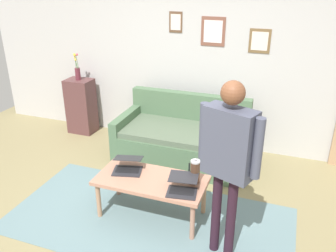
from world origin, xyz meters
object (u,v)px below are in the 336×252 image
(side_shelf, at_px, (81,106))
(person_standing, at_px, (228,151))
(couch, at_px, (182,140))
(laptop_center, at_px, (182,187))
(laptop_left, at_px, (128,166))
(flower_vase, at_px, (77,71))
(coffee_table, at_px, (151,183))
(french_press, at_px, (195,171))

(side_shelf, bearing_deg, person_standing, 144.38)
(couch, distance_m, laptop_center, 1.51)
(laptop_left, relative_size, flower_vase, 0.89)
(coffee_table, relative_size, french_press, 4.23)
(laptop_left, xyz_separation_m, flower_vase, (1.62, -1.59, 0.53))
(couch, bearing_deg, person_standing, 119.24)
(couch, xyz_separation_m, person_standing, (-0.91, 1.63, 0.79))
(couch, relative_size, flower_vase, 4.15)
(laptop_left, bearing_deg, person_standing, 161.30)
(coffee_table, bearing_deg, side_shelf, -40.92)
(side_shelf, height_order, person_standing, person_standing)
(laptop_left, bearing_deg, flower_vase, -44.48)
(couch, height_order, laptop_left, couch)
(side_shelf, distance_m, person_standing, 3.47)
(couch, bearing_deg, coffee_table, 93.25)
(couch, distance_m, french_press, 1.35)
(french_press, distance_m, flower_vase, 2.89)
(coffee_table, distance_m, french_press, 0.49)
(coffee_table, xyz_separation_m, laptop_left, (0.31, -0.08, 0.10))
(coffee_table, xyz_separation_m, side_shelf, (1.93, -1.68, 0.04))
(french_press, height_order, side_shelf, side_shelf)
(coffee_table, relative_size, person_standing, 0.69)
(flower_vase, height_order, person_standing, person_standing)
(french_press, bearing_deg, coffee_table, 13.19)
(coffee_table, distance_m, laptop_center, 0.40)
(flower_vase, bearing_deg, side_shelf, -93.06)
(laptop_left, xyz_separation_m, laptop_center, (-0.69, 0.18, -0.00))
(french_press, bearing_deg, laptop_center, 71.10)
(coffee_table, distance_m, laptop_left, 0.33)
(laptop_left, height_order, flower_vase, flower_vase)
(laptop_left, bearing_deg, side_shelf, -44.53)
(coffee_table, relative_size, flower_vase, 2.76)
(laptop_left, relative_size, person_standing, 0.22)
(coffee_table, bearing_deg, person_standing, 159.75)
(laptop_left, xyz_separation_m, side_shelf, (1.62, -1.60, -0.06))
(coffee_table, xyz_separation_m, person_standing, (-0.84, 0.31, 0.68))
(french_press, xyz_separation_m, person_standing, (-0.39, 0.41, 0.51))
(laptop_center, distance_m, flower_vase, 2.96)
(couch, bearing_deg, side_shelf, -10.82)
(flower_vase, distance_m, person_standing, 3.41)
(french_press, xyz_separation_m, side_shelf, (2.38, -1.57, -0.14))
(side_shelf, xyz_separation_m, flower_vase, (0.00, 0.00, 0.59))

